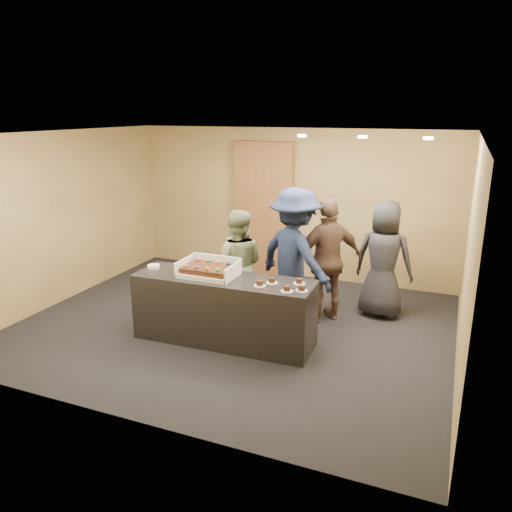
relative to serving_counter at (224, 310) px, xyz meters
The scene contains 17 objects.
room 1.04m from the serving_counter, 99.94° to the left, with size 6.04×6.00×2.70m.
serving_counter is the anchor object (origin of this frame).
storage_cabinet 3.09m from the serving_counter, 101.38° to the left, with size 1.12×0.15×2.46m, color brown.
cake_box 0.54m from the serving_counter, behind, with size 0.74×0.51×0.22m.
sheet_cake 0.59m from the serving_counter, behind, with size 0.63×0.44×0.12m.
plate_stack 1.18m from the serving_counter, behind, with size 0.17×0.17×0.04m, color white.
slice_a 0.74m from the serving_counter, 11.05° to the right, with size 0.15×0.15×0.07m.
slice_b 0.81m from the serving_counter, ahead, with size 0.15×0.15×0.07m.
slice_c 1.06m from the serving_counter, 10.04° to the right, with size 0.15×0.15×0.07m.
slice_d 1.11m from the serving_counter, ahead, with size 0.15×0.15×0.07m.
slice_e 1.19m from the serving_counter, ahead, with size 0.15×0.15×0.07m.
person_server_grey 1.01m from the serving_counter, 102.69° to the left, with size 0.54×0.36×1.49m, color #9D9DA2.
person_sage_man 0.88m from the serving_counter, 100.95° to the left, with size 0.80×0.62×1.65m, color gray.
person_navy_man 1.29m from the serving_counter, 55.50° to the left, with size 1.28×0.73×1.98m, color #18223D.
person_brown_extra 1.71m from the serving_counter, 48.95° to the left, with size 1.07×0.45×1.83m, color brown.
person_dark_suit 2.52m from the serving_counter, 43.46° to the left, with size 0.86×0.56×1.76m, color #232428.
ceiling_spotlights 2.87m from the serving_counter, 34.12° to the left, with size 1.72×0.12×0.03m.
Camera 1 is at (2.82, -6.05, 3.01)m, focal length 35.00 mm.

